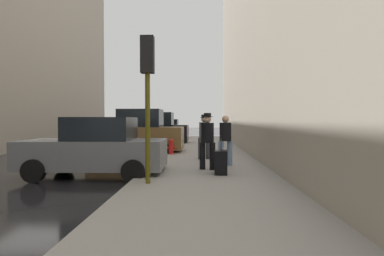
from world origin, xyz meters
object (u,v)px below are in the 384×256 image
object	(u,v)px
pedestrian_with_beanie	(204,134)
fire_hydrant	(171,147)
rolling_suitcase	(221,162)
traffic_light	(148,77)
parked_gray_coupe	(96,148)
pedestrian_with_fedora	(207,138)
parked_black_suv	(156,130)
parked_red_hatchback	(166,130)
parked_bronze_suv	(138,134)
pedestrian_in_jeans	(225,138)

from	to	relation	value
pedestrian_with_beanie	fire_hydrant	bearing A→B (deg)	131.94
pedestrian_with_beanie	rolling_suitcase	world-z (taller)	pedestrian_with_beanie
traffic_light	rolling_suitcase	distance (m)	3.23
parked_gray_coupe	pedestrian_with_fedora	bearing A→B (deg)	8.11
parked_gray_coupe	parked_black_suv	world-z (taller)	parked_black_suv
parked_gray_coupe	parked_red_hatchback	world-z (taller)	same
parked_bronze_suv	pedestrian_with_fedora	size ratio (longest dim) A/B	2.61
pedestrian_with_fedora	pedestrian_with_beanie	bearing A→B (deg)	91.69
traffic_light	pedestrian_with_beanie	distance (m)	5.11
parked_black_suv	pedestrian_in_jeans	xyz separation A→B (m)	(4.00, -10.62, 0.07)
parked_bronze_suv	pedestrian_with_fedora	xyz separation A→B (m)	(3.37, -5.48, 0.10)
rolling_suitcase	parked_gray_coupe	bearing A→B (deg)	175.31
traffic_light	pedestrian_with_fedora	bearing A→B (deg)	54.11
pedestrian_in_jeans	parked_bronze_suv	bearing A→B (deg)	130.53
pedestrian_in_jeans	rolling_suitcase	bearing A→B (deg)	-99.02
traffic_light	rolling_suitcase	size ratio (longest dim) A/B	3.46
pedestrian_with_beanie	pedestrian_in_jeans	xyz separation A→B (m)	(0.70, -1.73, -0.03)
pedestrian_with_fedora	fire_hydrant	bearing A→B (deg)	110.43
fire_hydrant	pedestrian_in_jeans	size ratio (longest dim) A/B	0.41
parked_gray_coupe	pedestrian_with_fedora	size ratio (longest dim) A/B	2.37
parked_gray_coupe	traffic_light	xyz separation A→B (m)	(1.85, -1.61, 1.91)
parked_gray_coupe	pedestrian_with_beanie	world-z (taller)	pedestrian_with_beanie
pedestrian_with_fedora	rolling_suitcase	size ratio (longest dim) A/B	1.71
fire_hydrant	pedestrian_in_jeans	world-z (taller)	pedestrian_in_jeans
parked_bronze_suv	rolling_suitcase	distance (m)	7.32
parked_red_hatchback	rolling_suitcase	size ratio (longest dim) A/B	4.05
parked_gray_coupe	pedestrian_in_jeans	world-z (taller)	pedestrian_in_jeans
fire_hydrant	parked_black_suv	bearing A→B (deg)	104.00
pedestrian_with_fedora	pedestrian_with_beanie	distance (m)	2.54
parked_gray_coupe	parked_bronze_suv	world-z (taller)	parked_bronze_suv
traffic_light	pedestrian_with_beanie	world-z (taller)	traffic_light
parked_red_hatchback	pedestrian_with_beanie	bearing A→B (deg)	-77.49
parked_black_suv	rolling_suitcase	xyz separation A→B (m)	(3.74, -12.22, -0.54)
parked_red_hatchback	rolling_suitcase	xyz separation A→B (m)	(3.74, -18.17, -0.36)
parked_red_hatchback	pedestrian_with_fedora	xyz separation A→B (m)	(3.37, -17.38, 0.29)
parked_gray_coupe	parked_black_suv	bearing A→B (deg)	90.00
fire_hydrant	pedestrian_with_fedora	size ratio (longest dim) A/B	0.40
parked_black_suv	pedestrian_in_jeans	world-z (taller)	parked_black_suv
pedestrian_in_jeans	fire_hydrant	bearing A→B (deg)	122.91
parked_gray_coupe	rolling_suitcase	distance (m)	3.77
parked_black_suv	rolling_suitcase	distance (m)	12.79
parked_bronze_suv	pedestrian_with_fedora	distance (m)	6.43
traffic_light	pedestrian_in_jeans	bearing A→B (deg)	53.54
parked_gray_coupe	pedestrian_with_beanie	xyz separation A→B (m)	(3.29, 3.02, 0.29)
parked_red_hatchback	pedestrian_in_jeans	distance (m)	17.05
fire_hydrant	rolling_suitcase	distance (m)	5.35
parked_gray_coupe	parked_red_hatchback	bearing A→B (deg)	90.00
parked_gray_coupe	parked_black_suv	size ratio (longest dim) A/B	0.91
parked_gray_coupe	parked_black_suv	distance (m)	11.91
parked_bronze_suv	parked_black_suv	size ratio (longest dim) A/B	1.00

